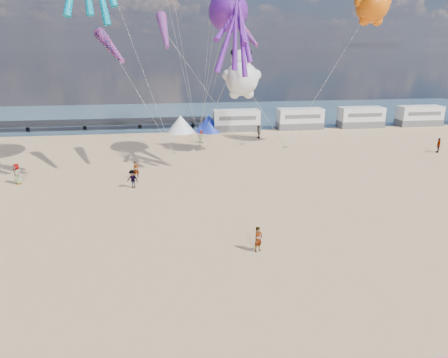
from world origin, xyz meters
The scene contains 26 objects.
ground centered at (0.00, 0.00, 0.00)m, with size 120.00×120.00×0.00m, color #DDB47F.
water centered at (0.00, 55.00, 0.02)m, with size 120.00×120.00×0.00m, color #37566A.
motorhome_0 centered at (6.00, 40.00, 1.50)m, with size 6.60×2.50×3.00m, color silver.
motorhome_1 centered at (15.50, 40.00, 1.50)m, with size 6.60×2.50×3.00m, color silver.
motorhome_2 centered at (25.00, 40.00, 1.50)m, with size 6.60×2.50×3.00m, color silver.
motorhome_3 centered at (34.50, 40.00, 1.50)m, with size 6.60×2.50×3.00m, color silver.
tent_white centered at (-2.00, 40.00, 1.20)m, with size 4.00×4.00×2.40m, color white.
tent_blue centered at (2.00, 40.00, 1.20)m, with size 4.00×4.00×2.40m, color #1933CC.
standing_person centered at (1.37, 4.48, 0.80)m, with size 0.58×0.38×1.60m, color tan.
beachgoer_0 centered at (-17.17, 19.45, 0.94)m, with size 0.68×0.45×1.88m, color #7F6659.
beachgoer_1 centered at (7.99, 34.34, 0.86)m, with size 0.85×0.55×1.73m, color #7F6659.
beachgoer_2 centered at (-6.95, 16.98, 0.81)m, with size 0.79×0.62×1.63m, color #7F6659.
beachgoer_3 centered at (27.01, 24.50, 0.85)m, with size 1.09×0.63×1.69m, color #7F6659.
beachgoer_5 centered at (-6.83, 19.77, 0.78)m, with size 1.45×0.46×1.57m, color #7F6659.
beachgoer_6 centered at (0.34, 32.99, 0.81)m, with size 0.59×0.39×1.62m, color #7F6659.
sandbag_a centered at (-3.26, 27.76, 0.11)m, with size 0.50×0.35×0.22m, color gray.
sandbag_b centered at (-0.95, 28.96, 0.11)m, with size 0.50×0.35×0.22m, color gray.
sandbag_c centered at (10.15, 28.90, 0.11)m, with size 0.50×0.35×0.22m, color gray.
sandbag_d centered at (5.45, 31.34, 0.11)m, with size 0.50×0.35×0.22m, color gray.
sandbag_e centered at (-0.09, 30.84, 0.11)m, with size 0.50×0.35×0.22m, color gray.
kite_octopus_purple centered at (2.50, 24.75, 14.85)m, with size 3.76×8.78×10.03m, color #5B1790, non-canonical shape.
kite_panda centered at (4.28, 26.68, 8.37)m, with size 4.33×4.07×6.11m, color silver, non-canonical shape.
kite_teddy_orange centered at (18.29, 26.89, 15.74)m, with size 4.17×3.92×5.88m, color orange, non-canonical shape.
windsock_left centered at (-8.46, 21.68, 11.67)m, with size 1.10×6.78×6.78m, color red, non-canonical shape.
windsock_mid centered at (-3.70, 22.27, 13.03)m, with size 1.00×6.65×6.65m, color red, non-canonical shape.
windsock_right centered at (3.70, 21.42, 12.82)m, with size 0.90×4.50×4.50m, color red, non-canonical shape.
Camera 1 is at (-3.59, -16.43, 11.78)m, focal length 32.00 mm.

